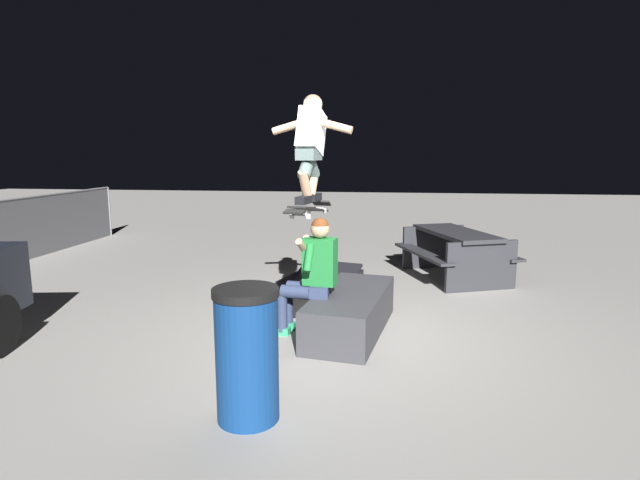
{
  "coord_description": "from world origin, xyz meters",
  "views": [
    {
      "loc": [
        -5.18,
        -0.52,
        1.95
      ],
      "look_at": [
        -0.02,
        0.16,
        1.05
      ],
      "focal_mm": 28.37,
      "sensor_mm": 36.0,
      "label": 1
    }
  ],
  "objects_px": {
    "skater_airborne": "(311,143)",
    "picnic_table_back": "(455,247)",
    "trash_bin": "(247,354)",
    "kicker_ramp": "(322,283)",
    "skateboard": "(309,209)",
    "ledge_box_main": "(351,312)",
    "person_sitting_on_ledge": "(311,271)"
  },
  "relations": [
    {
      "from": "ledge_box_main",
      "to": "trash_bin",
      "type": "relative_size",
      "value": 1.71
    },
    {
      "from": "skateboard",
      "to": "picnic_table_back",
      "type": "distance_m",
      "value": 3.41
    },
    {
      "from": "kicker_ramp",
      "to": "trash_bin",
      "type": "xyz_separation_m",
      "value": [
        -3.73,
        0.07,
        0.44
      ]
    },
    {
      "from": "picnic_table_back",
      "to": "trash_bin",
      "type": "relative_size",
      "value": 2.07
    },
    {
      "from": "trash_bin",
      "to": "kicker_ramp",
      "type": "bearing_deg",
      "value": -1.03
    },
    {
      "from": "ledge_box_main",
      "to": "skateboard",
      "type": "xyz_separation_m",
      "value": [
        -0.07,
        0.45,
        1.14
      ]
    },
    {
      "from": "skater_airborne",
      "to": "trash_bin",
      "type": "xyz_separation_m",
      "value": [
        -1.94,
        0.18,
        -1.54
      ]
    },
    {
      "from": "skateboard",
      "to": "kicker_ramp",
      "type": "bearing_deg",
      "value": 3.22
    },
    {
      "from": "ledge_box_main",
      "to": "picnic_table_back",
      "type": "distance_m",
      "value": 3.01
    },
    {
      "from": "kicker_ramp",
      "to": "picnic_table_back",
      "type": "height_order",
      "value": "picnic_table_back"
    },
    {
      "from": "skater_airborne",
      "to": "trash_bin",
      "type": "bearing_deg",
      "value": 174.69
    },
    {
      "from": "skateboard",
      "to": "skater_airborne",
      "type": "relative_size",
      "value": 0.93
    },
    {
      "from": "ledge_box_main",
      "to": "kicker_ramp",
      "type": "height_order",
      "value": "ledge_box_main"
    },
    {
      "from": "kicker_ramp",
      "to": "skateboard",
      "type": "bearing_deg",
      "value": -176.78
    },
    {
      "from": "ledge_box_main",
      "to": "person_sitting_on_ledge",
      "type": "relative_size",
      "value": 1.33
    },
    {
      "from": "person_sitting_on_ledge",
      "to": "picnic_table_back",
      "type": "xyz_separation_m",
      "value": [
        2.78,
        -1.87,
        -0.21
      ]
    },
    {
      "from": "picnic_table_back",
      "to": "skateboard",
      "type": "bearing_deg",
      "value": 144.86
    },
    {
      "from": "ledge_box_main",
      "to": "skater_airborne",
      "type": "distance_m",
      "value": 1.88
    },
    {
      "from": "ledge_box_main",
      "to": "kicker_ramp",
      "type": "relative_size",
      "value": 1.34
    },
    {
      "from": "picnic_table_back",
      "to": "ledge_box_main",
      "type": "bearing_deg",
      "value": 151.17
    },
    {
      "from": "ledge_box_main",
      "to": "skater_airborne",
      "type": "xyz_separation_m",
      "value": [
        -0.01,
        0.44,
        1.82
      ]
    },
    {
      "from": "skater_airborne",
      "to": "picnic_table_back",
      "type": "xyz_separation_m",
      "value": [
        2.64,
        -1.89,
        -1.55
      ]
    },
    {
      "from": "skateboard",
      "to": "trash_bin",
      "type": "xyz_separation_m",
      "value": [
        -1.89,
        0.17,
        -0.86
      ]
    },
    {
      "from": "skater_airborne",
      "to": "kicker_ramp",
      "type": "xyz_separation_m",
      "value": [
        1.79,
        0.11,
        -1.99
      ]
    },
    {
      "from": "ledge_box_main",
      "to": "kicker_ramp",
      "type": "xyz_separation_m",
      "value": [
        1.77,
        0.56,
        -0.16
      ]
    },
    {
      "from": "skateboard",
      "to": "skater_airborne",
      "type": "distance_m",
      "value": 0.69
    },
    {
      "from": "picnic_table_back",
      "to": "skater_airborne",
      "type": "bearing_deg",
      "value": 144.43
    },
    {
      "from": "skater_airborne",
      "to": "person_sitting_on_ledge",
      "type": "bearing_deg",
      "value": -172.4
    },
    {
      "from": "kicker_ramp",
      "to": "trash_bin",
      "type": "bearing_deg",
      "value": 178.97
    },
    {
      "from": "kicker_ramp",
      "to": "trash_bin",
      "type": "relative_size",
      "value": 1.28
    },
    {
      "from": "skateboard",
      "to": "kicker_ramp",
      "type": "height_order",
      "value": "skateboard"
    },
    {
      "from": "skater_airborne",
      "to": "picnic_table_back",
      "type": "height_order",
      "value": "skater_airborne"
    }
  ]
}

